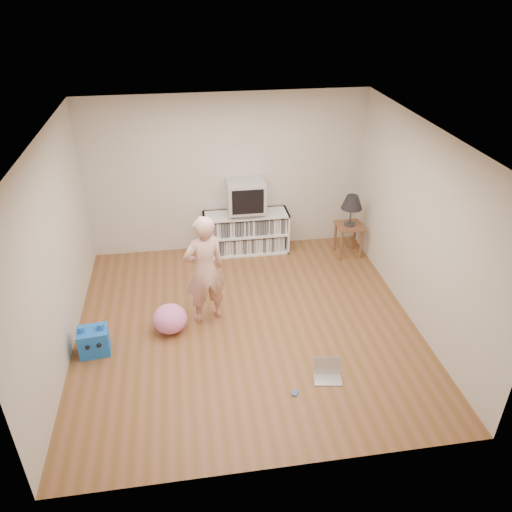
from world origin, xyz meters
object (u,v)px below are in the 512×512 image
object	(u,v)px
table_lamp	(352,203)
laptop	(328,372)
side_table	(349,232)
dvd_deck	(246,212)
person	(205,270)
plush_blue	(94,341)
plush_pink	(170,319)
crt_tv	(246,196)
media_unit	(246,232)

from	to	relation	value
table_lamp	laptop	distance (m)	3.11
side_table	dvd_deck	bearing A→B (deg)	167.42
person	plush_blue	size ratio (longest dim) A/B	3.68
dvd_deck	side_table	distance (m)	1.73
plush_pink	crt_tv	bearing A→B (deg)	57.03
dvd_deck	person	xyz separation A→B (m)	(-0.78, -1.78, 0.04)
table_lamp	laptop	world-z (taller)	table_lamp
media_unit	table_lamp	distance (m)	1.80
side_table	plush_blue	xyz separation A→B (m)	(-3.88, -1.90, -0.24)
plush_pink	dvd_deck	bearing A→B (deg)	57.08
dvd_deck	plush_blue	distance (m)	3.23
plush_pink	side_table	bearing A→B (deg)	28.70
crt_tv	side_table	bearing A→B (deg)	-12.47
crt_tv	plush_blue	xyz separation A→B (m)	(-2.22, -2.27, -0.84)
person	plush_blue	distance (m)	1.63
dvd_deck	person	size ratio (longest dim) A/B	0.29
dvd_deck	person	distance (m)	1.94
dvd_deck	table_lamp	size ratio (longest dim) A/B	0.87
side_table	plush_pink	xyz separation A→B (m)	(-2.94, -1.61, -0.22)
media_unit	table_lamp	size ratio (longest dim) A/B	2.72
plush_blue	laptop	bearing A→B (deg)	-23.42
person	plush_blue	bearing A→B (deg)	1.02
table_lamp	side_table	bearing A→B (deg)	0.00
dvd_deck	plush_blue	world-z (taller)	dvd_deck
person	laptop	distance (m)	2.03
side_table	person	size ratio (longest dim) A/B	0.36
laptop	person	bearing A→B (deg)	143.25
dvd_deck	plush_pink	bearing A→B (deg)	-122.92
side_table	laptop	bearing A→B (deg)	-112.06
person	laptop	bearing A→B (deg)	116.21
side_table	person	world-z (taller)	person
table_lamp	person	size ratio (longest dim) A/B	0.33
plush_blue	media_unit	bearing A→B (deg)	39.80
media_unit	plush_pink	size ratio (longest dim) A/B	3.11
table_lamp	laptop	xyz separation A→B (m)	(-1.12, -2.76, -0.88)
crt_tv	plush_blue	bearing A→B (deg)	-134.38
person	media_unit	bearing A→B (deg)	-131.68
plush_pink	media_unit	bearing A→B (deg)	57.28
side_table	crt_tv	bearing A→B (deg)	167.53
crt_tv	side_table	size ratio (longest dim) A/B	1.09
media_unit	plush_pink	xyz separation A→B (m)	(-1.28, -2.00, -0.16)
person	laptop	size ratio (longest dim) A/B	4.34
table_lamp	plush_blue	distance (m)	4.39
crt_tv	person	xyz separation A→B (m)	(-0.78, -1.77, -0.25)
laptop	plush_blue	size ratio (longest dim) A/B	0.85
dvd_deck	crt_tv	size ratio (longest dim) A/B	0.75
dvd_deck	plush_blue	size ratio (longest dim) A/B	1.07
person	plush_pink	bearing A→B (deg)	4.19
dvd_deck	side_table	bearing A→B (deg)	-12.58
side_table	plush_blue	size ratio (longest dim) A/B	1.31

